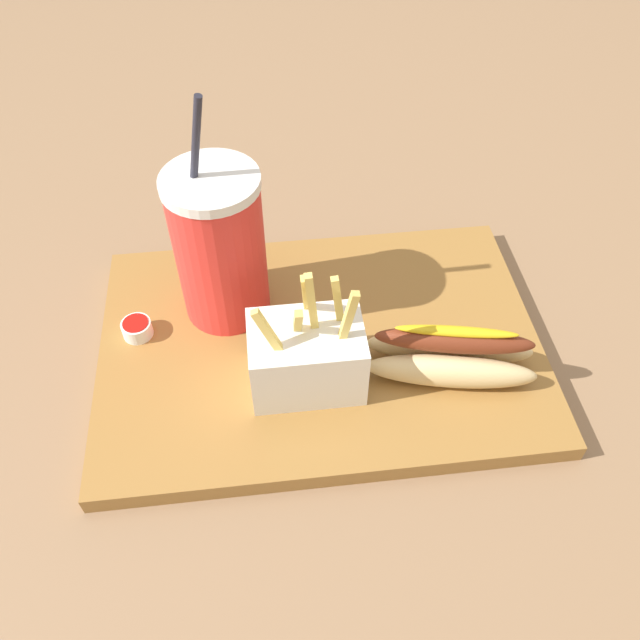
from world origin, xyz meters
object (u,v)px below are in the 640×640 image
fries_basket (307,356)px  soda_cup (220,247)px  hot_dog_1 (451,355)px  ketchup_cup_1 (137,328)px

fries_basket → soda_cup: bearing=-55.8°
soda_cup → hot_dog_1: soda_cup is taller
soda_cup → hot_dog_1: size_ratio=1.45×
hot_dog_1 → ketchup_cup_1: bearing=-15.2°
soda_cup → ketchup_cup_1: size_ratio=8.09×
soda_cup → hot_dog_1: (-0.21, 0.11, -0.06)m
fries_basket → hot_dog_1: bearing=178.0°
fries_basket → ketchup_cup_1: fries_basket is taller
fries_basket → hot_dog_1: fries_basket is taller
hot_dog_1 → ketchup_cup_1: (0.30, -0.08, -0.01)m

